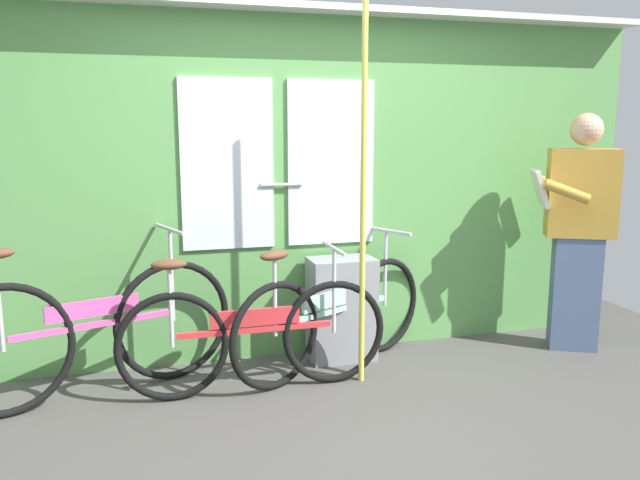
# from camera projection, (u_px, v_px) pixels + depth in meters

# --- Properties ---
(ground_plane) EXTENTS (5.87, 4.15, 0.04)m
(ground_plane) POSITION_uv_depth(u_px,v_px,m) (371.00, 434.00, 3.35)
(ground_plane) COLOR #474442
(train_door_wall) EXTENTS (4.87, 0.28, 2.32)m
(train_door_wall) POSITION_uv_depth(u_px,v_px,m) (307.00, 179.00, 4.33)
(train_door_wall) COLOR #56934C
(train_door_wall) RESTS_ON ground_plane
(bicycle_near_door) EXTENTS (1.64, 0.66, 0.96)m
(bicycle_near_door) POSITION_uv_depth(u_px,v_px,m) (93.00, 331.00, 3.70)
(bicycle_near_door) COLOR black
(bicycle_near_door) RESTS_ON ground_plane
(bicycle_leaning_behind) EXTENTS (1.61, 0.44, 0.86)m
(bicycle_leaning_behind) POSITION_uv_depth(u_px,v_px,m) (254.00, 335.00, 3.78)
(bicycle_leaning_behind) COLOR black
(bicycle_leaning_behind) RESTS_ON ground_plane
(bicycle_by_pole) EXTENTS (1.49, 0.80, 0.88)m
(bicycle_by_pole) POSITION_uv_depth(u_px,v_px,m) (333.00, 316.00, 4.14)
(bicycle_by_pole) COLOR black
(bicycle_by_pole) RESTS_ON ground_plane
(passenger_reading_newspaper) EXTENTS (0.62, 0.57, 1.66)m
(passenger_reading_newspaper) POSITION_uv_depth(u_px,v_px,m) (578.00, 227.00, 4.44)
(passenger_reading_newspaper) COLOR slate
(passenger_reading_newspaper) RESTS_ON ground_plane
(trash_bin_by_wall) EXTENTS (0.44, 0.28, 0.70)m
(trash_bin_by_wall) POSITION_uv_depth(u_px,v_px,m) (341.00, 309.00, 4.33)
(trash_bin_by_wall) COLOR gray
(trash_bin_by_wall) RESTS_ON ground_plane
(handrail_pole) EXTENTS (0.04, 0.04, 2.28)m
(handrail_pole) POSITION_uv_depth(u_px,v_px,m) (363.00, 199.00, 3.81)
(handrail_pole) COLOR #C6C14C
(handrail_pole) RESTS_ON ground_plane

